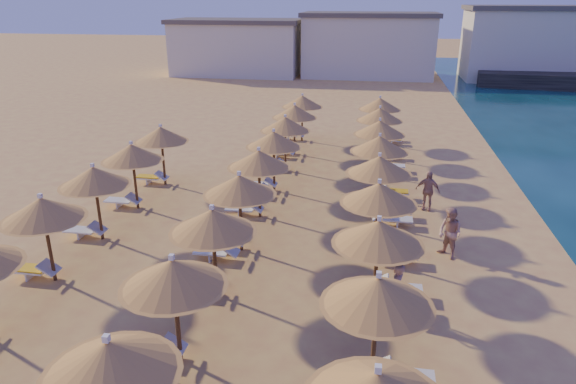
% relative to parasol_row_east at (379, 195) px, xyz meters
% --- Properties ---
extents(ground, '(220.00, 220.00, 0.00)m').
position_rel_parasol_row_east_xyz_m(ground, '(-2.88, -0.98, -2.58)').
color(ground, '#E2BC63').
rests_on(ground, ground).
extents(hotel_blocks, '(49.85, 9.53, 8.10)m').
position_rel_parasol_row_east_xyz_m(hotel_blocks, '(0.69, 46.54, 1.13)').
color(hotel_blocks, beige).
rests_on(hotel_blocks, ground).
extents(parasol_row_east, '(2.72, 34.84, 3.14)m').
position_rel_parasol_row_east_xyz_m(parasol_row_east, '(0.00, 0.00, 0.00)').
color(parasol_row_east, brown).
rests_on(parasol_row_east, ground).
extents(parasol_row_west, '(2.72, 34.84, 3.14)m').
position_rel_parasol_row_east_xyz_m(parasol_row_west, '(-4.98, 0.00, 0.00)').
color(parasol_row_west, brown).
rests_on(parasol_row_west, ground).
extents(parasol_row_inland, '(2.72, 18.78, 3.14)m').
position_rel_parasol_row_east_xyz_m(parasol_row_inland, '(-10.66, -1.61, -0.00)').
color(parasol_row_inland, brown).
rests_on(parasol_row_inland, ground).
extents(loungers, '(13.71, 33.63, 0.66)m').
position_rel_parasol_row_east_xyz_m(loungers, '(-3.82, -0.27, -2.23)').
color(loungers, white).
rests_on(loungers, ground).
extents(beachgoer_c, '(1.16, 0.75, 1.83)m').
position_rel_parasol_row_east_xyz_m(beachgoer_c, '(2.23, 5.25, -1.66)').
color(beachgoer_c, tan).
rests_on(beachgoer_c, ground).
extents(beachgoer_b, '(1.16, 1.19, 1.93)m').
position_rel_parasol_row_east_xyz_m(beachgoer_b, '(2.64, 0.73, -1.61)').
color(beachgoer_b, tan).
rests_on(beachgoer_b, ground).
extents(beachgoer_a, '(0.64, 0.75, 1.75)m').
position_rel_parasol_row_east_xyz_m(beachgoer_a, '(0.62, -3.41, -1.70)').
color(beachgoer_a, tan).
rests_on(beachgoer_a, ground).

